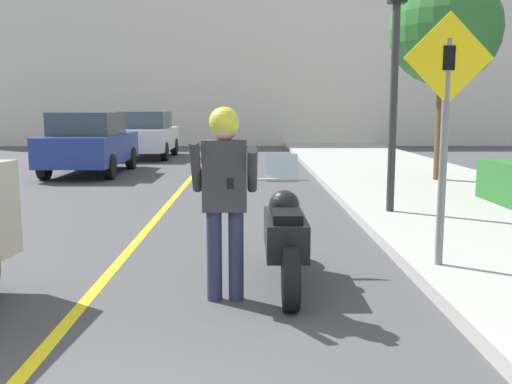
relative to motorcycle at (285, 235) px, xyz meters
name	(u,v)px	position (x,y,z in m)	size (l,w,h in m)	color
road_center_line	(147,229)	(-1.88, 2.60, -0.48)	(0.12, 36.00, 0.01)	yellow
building_backdrop	(231,70)	(-1.28, 22.60, 3.19)	(28.00, 1.20, 7.36)	beige
motorcycle	(285,235)	(0.00, 0.00, 0.00)	(0.62, 2.23, 1.27)	black
person_biker	(225,183)	(-0.58, -0.57, 0.61)	(0.59, 0.48, 1.78)	#282D4C
crossing_sign	(446,116)	(1.63, 0.11, 1.21)	(0.91, 0.08, 2.57)	slate
traffic_light	(396,35)	(1.89, 3.26, 2.41)	(0.26, 0.30, 3.97)	#2D2D30
street_tree	(445,30)	(4.03, 7.41, 3.03)	(2.49, 2.49, 4.63)	brown
parked_car_blue	(90,143)	(-4.73, 9.96, 0.37)	(1.88, 4.20, 1.68)	black
parked_car_white	(147,134)	(-4.12, 15.18, 0.37)	(1.88, 4.20, 1.68)	black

